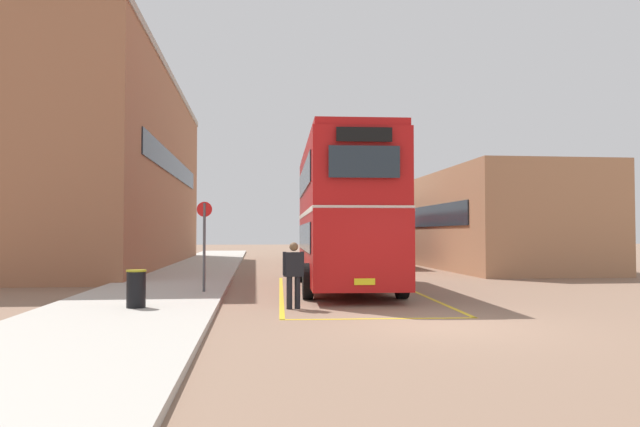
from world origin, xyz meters
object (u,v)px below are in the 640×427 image
Objects in this scene: pedestrian_boarding at (293,271)px; litter_bin at (136,289)px; single_deck_bus at (365,236)px; double_decker_bus at (343,212)px; bus_stop_sign at (204,237)px.

litter_bin is (-3.60, -0.46, -0.35)m from pedestrian_boarding.
litter_bin is at bearing -114.30° from single_deck_bus.
double_decker_bus is 6.10× the size of pedestrian_boarding.
pedestrian_boarding is at bearing -105.46° from single_deck_bus.
double_decker_bus is at bearing -103.27° from single_deck_bus.
double_decker_bus is at bearing 44.23° from litter_bin.
bus_stop_sign reaches higher than pedestrian_boarding.
pedestrian_boarding is 0.62× the size of bus_stop_sign.
bus_stop_sign is at bearing -115.43° from single_deck_bus.
bus_stop_sign is (1.21, 3.55, 1.14)m from litter_bin.
single_deck_bus is at bearing 65.70° from litter_bin.
pedestrian_boarding is at bearing 7.33° from litter_bin.
single_deck_bus is 18.06m from bus_stop_sign.
litter_bin is at bearing -108.86° from bus_stop_sign.
bus_stop_sign is at bearing 127.72° from pedestrian_boarding.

